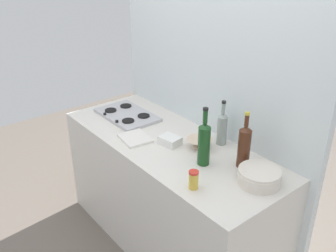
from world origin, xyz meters
TOP-DOWN VIEW (x-y plane):
  - ground_plane at (0.00, 0.00)m, footprint 6.00×6.00m
  - counter_block at (0.00, 0.00)m, footprint 1.80×0.70m
  - backsplash_panel at (0.00, 0.38)m, footprint 1.90×0.06m
  - stovetop_hob at (-0.54, 0.01)m, footprint 0.52×0.33m
  - plate_stack at (0.72, 0.09)m, footprint 0.25×0.25m
  - wine_bottle_leftmost at (0.37, -0.01)m, footprint 0.08×0.08m
  - wine_bottle_mid_left at (0.26, 0.27)m, footprint 0.07×0.07m
  - wine_bottle_mid_right at (0.54, 0.16)m, footprint 0.08×0.08m
  - mixing_bowl at (0.20, 0.11)m, footprint 0.18×0.18m
  - butter_dish at (0.04, -0.02)m, footprint 0.16×0.13m
  - condiment_jar_front at (0.53, -0.24)m, footprint 0.06×0.06m
  - cutting_board at (-0.17, -0.16)m, footprint 0.25×0.22m

SIDE VIEW (x-z plane):
  - ground_plane at x=0.00m, z-range 0.00..0.00m
  - counter_block at x=0.00m, z-range 0.00..0.90m
  - cutting_board at x=-0.17m, z-range 0.90..0.92m
  - stovetop_hob at x=-0.54m, z-range 0.89..0.93m
  - butter_dish at x=0.04m, z-range 0.90..0.96m
  - mixing_bowl at x=0.20m, z-range 0.90..0.97m
  - plate_stack at x=0.72m, z-range 0.90..0.99m
  - condiment_jar_front at x=0.53m, z-range 0.90..1.01m
  - wine_bottle_mid_left at x=0.26m, z-range 0.86..1.18m
  - wine_bottle_mid_right at x=0.54m, z-range 0.86..1.23m
  - wine_bottle_leftmost at x=0.37m, z-range 0.86..1.24m
  - backsplash_panel at x=0.00m, z-range 0.00..2.44m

